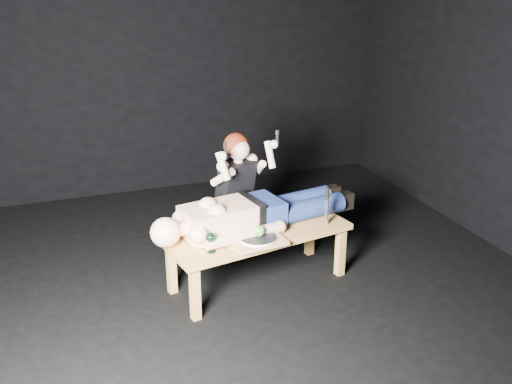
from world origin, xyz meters
TOP-DOWN VIEW (x-y plane):
  - ground at (0.00, 0.00)m, footprint 5.00×5.00m
  - back_wall at (0.00, 2.50)m, footprint 5.00×0.00m
  - table at (0.29, 0.14)m, footprint 1.48×0.77m
  - lying_man at (0.32, 0.25)m, footprint 1.56×0.72m
  - kneeling_woman at (0.24, 0.66)m, footprint 0.79×0.83m
  - serving_tray at (0.22, -0.04)m, footprint 0.42×0.32m
  - plate at (0.22, -0.04)m, footprint 0.28×0.28m
  - apple at (0.24, -0.03)m, footprint 0.08×0.08m
  - goblet at (-0.14, -0.07)m, footprint 0.08×0.08m
  - fork_flat at (-0.04, -0.08)m, footprint 0.02×0.15m
  - knife_flat at (0.38, -0.03)m, footprint 0.05×0.15m
  - spoon_flat at (0.36, 0.04)m, footprint 0.11×0.12m
  - carving_knife at (0.83, 0.08)m, footprint 0.05×0.05m

SIDE VIEW (x-z plane):
  - ground at x=0.00m, z-range 0.00..0.00m
  - table at x=0.29m, z-range 0.00..0.45m
  - fork_flat at x=-0.04m, z-range 0.45..0.46m
  - knife_flat at x=0.38m, z-range 0.45..0.46m
  - spoon_flat at x=0.36m, z-range 0.45..0.46m
  - serving_tray at x=0.22m, z-range 0.45..0.47m
  - plate at x=0.22m, z-range 0.47..0.49m
  - goblet at x=-0.14m, z-range 0.45..0.60m
  - apple at x=0.24m, z-range 0.49..0.58m
  - kneeling_woman at x=0.24m, z-range 0.00..1.14m
  - lying_man at x=0.32m, z-range 0.45..0.73m
  - carving_knife at x=0.83m, z-range 0.45..0.75m
  - back_wall at x=0.00m, z-range -1.00..4.00m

